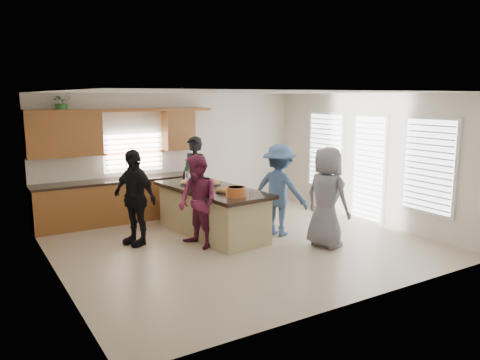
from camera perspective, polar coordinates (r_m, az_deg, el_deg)
floor at (r=8.89m, az=0.02°, el=-7.70°), size 6.50×6.50×0.00m
room_shell at (r=8.50m, az=0.02°, el=4.59°), size 6.52×6.02×2.81m
back_cabinetry at (r=10.53m, az=-14.71°, el=-0.09°), size 4.08×0.66×2.46m
right_wall_glazing at (r=10.51m, az=15.58°, el=2.22°), size 0.06×4.00×2.25m
island at (r=9.34m, az=-3.44°, el=-3.95°), size 1.41×2.80×0.95m
platter_front at (r=8.79m, az=-1.87°, el=-1.32°), size 0.38×0.38×0.15m
platter_mid at (r=9.58m, az=-3.63°, el=-0.38°), size 0.44×0.44×0.18m
platter_back at (r=9.66m, az=-6.46°, el=-0.33°), size 0.31×0.31×0.13m
salad_bowl at (r=8.41m, az=-0.47°, el=-1.37°), size 0.36×0.36×0.17m
clear_cup at (r=8.69m, az=1.38°, el=-1.34°), size 0.08×0.08×0.09m
plate_stack at (r=9.93m, az=-6.06°, el=-0.03°), size 0.19×0.19×0.06m
flower_vase at (r=10.21m, az=-6.39°, el=1.42°), size 0.14×0.14×0.45m
potted_plant at (r=10.22m, az=-20.90°, el=8.88°), size 0.47×0.44×0.43m
woman_left_back at (r=10.41m, az=-5.55°, el=0.19°), size 0.69×0.80×1.86m
woman_left_mid at (r=8.47m, az=-5.14°, el=-2.68°), size 0.78×0.93×1.70m
woman_left_front at (r=8.84m, az=-12.77°, el=-2.08°), size 0.80×1.13×1.78m
woman_right_back at (r=9.25m, az=4.82°, el=-1.22°), size 1.12×1.35×1.82m
woman_right_front at (r=8.62m, az=10.54°, el=-2.10°), size 0.73×0.99×1.84m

